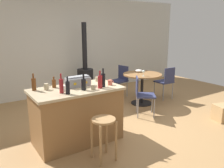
# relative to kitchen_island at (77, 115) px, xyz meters

# --- Properties ---
(ground_plane) EXTENTS (8.80, 8.80, 0.00)m
(ground_plane) POSITION_rel_kitchen_island_xyz_m (1.16, 0.11, -0.46)
(ground_plane) COLOR #A37A4C
(back_wall) EXTENTS (8.00, 0.10, 2.70)m
(back_wall) POSITION_rel_kitchen_island_xyz_m (1.16, 2.90, 0.89)
(back_wall) COLOR beige
(back_wall) RESTS_ON ground_plane
(kitchen_island) EXTENTS (1.45, 0.78, 0.92)m
(kitchen_island) POSITION_rel_kitchen_island_xyz_m (0.00, 0.00, 0.00)
(kitchen_island) COLOR olive
(kitchen_island) RESTS_ON ground_plane
(wooden_stool) EXTENTS (0.34, 0.34, 0.63)m
(wooden_stool) POSITION_rel_kitchen_island_xyz_m (0.07, -0.73, 0.00)
(wooden_stool) COLOR #A37A4C
(wooden_stool) RESTS_ON ground_plane
(dining_table) EXTENTS (0.95, 0.95, 0.77)m
(dining_table) POSITION_rel_kitchen_island_xyz_m (2.19, 0.89, 0.12)
(dining_table) COLOR black
(dining_table) RESTS_ON ground_plane
(folding_chair_near) EXTENTS (0.47, 0.47, 0.85)m
(folding_chair_near) POSITION_rel_kitchen_island_xyz_m (2.11, 1.70, 0.03)
(folding_chair_near) COLOR navy
(folding_chair_near) RESTS_ON ground_plane
(folding_chair_far) EXTENTS (0.56, 0.56, 0.86)m
(folding_chair_far) POSITION_rel_kitchen_island_xyz_m (1.67, 0.28, 0.04)
(folding_chair_far) COLOR navy
(folding_chair_far) RESTS_ON ground_plane
(folding_chair_left) EXTENTS (0.40, 0.40, 0.87)m
(folding_chair_left) POSITION_rel_kitchen_island_xyz_m (2.95, 0.82, 0.05)
(folding_chair_left) COLOR navy
(folding_chair_left) RESTS_ON ground_plane
(wood_stove) EXTENTS (0.44, 0.45, 2.00)m
(wood_stove) POSITION_rel_kitchen_island_xyz_m (1.35, 2.32, 0.05)
(wood_stove) COLOR black
(wood_stove) RESTS_ON ground_plane
(toolbox) EXTENTS (0.39, 0.21, 0.17)m
(toolbox) POSITION_rel_kitchen_island_xyz_m (0.09, 0.11, 0.54)
(toolbox) COLOR gray
(toolbox) RESTS_ON kitchen_island
(bottle_0) EXTENTS (0.07, 0.07, 0.18)m
(bottle_0) POSITION_rel_kitchen_island_xyz_m (-0.27, 0.24, 0.53)
(bottle_0) COLOR #603314
(bottle_0) RESTS_ON kitchen_island
(bottle_1) EXTENTS (0.06, 0.06, 0.30)m
(bottle_1) POSITION_rel_kitchen_island_xyz_m (-0.29, -0.13, 0.57)
(bottle_1) COLOR maroon
(bottle_1) RESTS_ON kitchen_island
(bottle_2) EXTENTS (0.07, 0.07, 0.27)m
(bottle_2) POSITION_rel_kitchen_island_xyz_m (-0.60, 0.24, 0.56)
(bottle_2) COLOR #603314
(bottle_2) RESTS_ON kitchen_island
(bottle_3) EXTENTS (0.06, 0.06, 0.26)m
(bottle_3) POSITION_rel_kitchen_island_xyz_m (-0.23, -0.23, 0.56)
(bottle_3) COLOR black
(bottle_3) RESTS_ON kitchen_island
(bottle_4) EXTENTS (0.08, 0.08, 0.25)m
(bottle_4) POSITION_rel_kitchen_island_xyz_m (0.06, -0.16, 0.55)
(bottle_4) COLOR black
(bottle_4) RESTS_ON kitchen_island
(bottle_5) EXTENTS (0.07, 0.07, 0.31)m
(bottle_5) POSITION_rel_kitchen_island_xyz_m (0.41, -0.17, 0.58)
(bottle_5) COLOR black
(bottle_5) RESTS_ON kitchen_island
(bottle_6) EXTENTS (0.07, 0.07, 0.28)m
(bottle_6) POSITION_rel_kitchen_island_xyz_m (0.33, -0.21, 0.57)
(bottle_6) COLOR maroon
(bottle_6) RESTS_ON kitchen_island
(cup_0) EXTENTS (0.12, 0.08, 0.08)m
(cup_0) POSITION_rel_kitchen_island_xyz_m (0.54, 0.23, 0.50)
(cup_0) COLOR tan
(cup_0) RESTS_ON kitchen_island
(cup_1) EXTENTS (0.11, 0.07, 0.10)m
(cup_1) POSITION_rel_kitchen_island_xyz_m (-0.42, 0.17, 0.51)
(cup_1) COLOR tan
(cup_1) RESTS_ON kitchen_island
(cup_2) EXTENTS (0.11, 0.07, 0.09)m
(cup_2) POSITION_rel_kitchen_island_xyz_m (-0.23, -0.03, 0.50)
(cup_2) COLOR white
(cup_2) RESTS_ON kitchen_island
(cup_3) EXTENTS (0.11, 0.08, 0.09)m
(cup_3) POSITION_rel_kitchen_island_xyz_m (0.58, -0.12, 0.50)
(cup_3) COLOR #DB6651
(cup_3) RESTS_ON kitchen_island
(cup_4) EXTENTS (0.11, 0.07, 0.08)m
(cup_4) POSITION_rel_kitchen_island_xyz_m (0.19, -0.24, 0.50)
(cup_4) COLOR tan
(cup_4) RESTS_ON kitchen_island
(wine_glass) EXTENTS (0.07, 0.07, 0.14)m
(wine_glass) POSITION_rel_kitchen_island_xyz_m (2.03, 0.67, 0.41)
(wine_glass) COLOR silver
(wine_glass) RESTS_ON dining_table
(serving_bowl) EXTENTS (0.18, 0.18, 0.07)m
(serving_bowl) POSITION_rel_kitchen_island_xyz_m (2.25, 1.11, 0.34)
(serving_bowl) COLOR white
(serving_bowl) RESTS_ON dining_table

